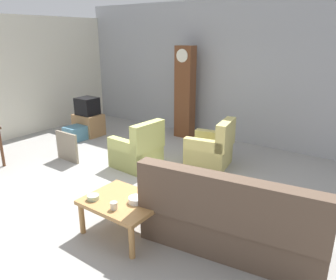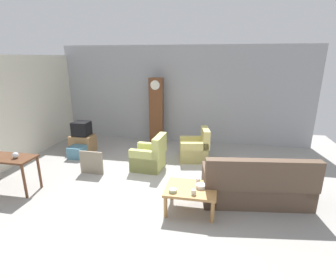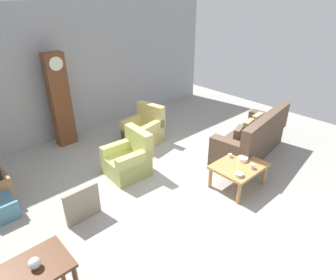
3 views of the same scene
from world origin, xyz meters
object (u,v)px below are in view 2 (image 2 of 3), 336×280
Objects in this scene: glass_dome_cloche at (15,155)px; framed_picture_leaning at (91,163)px; tv_stand_cabinet at (83,143)px; cup_blue_rimmed at (198,180)px; tv_crt at (82,129)px; bowl_shallow_green at (173,190)px; storage_box_blue at (77,152)px; cup_cream_tall at (194,192)px; grandfather_clock at (157,111)px; bowl_white_stacked at (201,186)px; coffee_table_wood at (191,191)px; armchair_olive_near at (150,158)px; cup_white_porcelain at (211,181)px; armchair_olive_far at (195,149)px; couch_floral at (256,187)px; console_table_dark at (5,162)px.

framed_picture_leaning is at bearing 46.89° from glass_dome_cloche.
cup_blue_rimmed reaches higher than tv_stand_cabinet.
tv_crt is 3.13× the size of bowl_shallow_green.
tv_stand_cabinet is 0.48m from storage_box_blue.
cup_cream_tall reaches higher than cup_blue_rimmed.
glass_dome_cloche reaches higher than cup_blue_rimmed.
glass_dome_cloche is at bearing -118.27° from grandfather_clock.
glass_dome_cloche is at bearing -179.28° from bowl_white_stacked.
tv_crt reaches higher than coffee_table_wood.
bowl_white_stacked is (1.46, -1.71, 0.19)m from armchair_olive_near.
bowl_shallow_green is at bearing -40.19° from tv_stand_cabinet.
glass_dome_cloche is (-2.10, -3.91, -0.25)m from grandfather_clock.
bowl_shallow_green is at bearing -3.53° from glass_dome_cloche.
cup_white_porcelain is (1.63, -1.48, 0.20)m from armchair_olive_near.
framed_picture_leaning is 1.38m from storage_box_blue.
armchair_olive_near is at bearing -19.62° from tv_crt.
armchair_olive_far is 10.00× the size of cup_cream_tall.
grandfather_clock is 4.30m from bowl_white_stacked.
bowl_white_stacked is at bearing 15.07° from coffee_table_wood.
cup_cream_tall is at bearing -3.46° from glass_dome_cloche.
couch_floral reaches higher than cup_blue_rimmed.
armchair_olive_far is 2.08m from grandfather_clock.
grandfather_clock is at bearing 61.73° from glass_dome_cloche.
cup_cream_tall is (-1.17, -0.75, 0.16)m from couch_floral.
console_table_dark is at bearing -121.70° from grandfather_clock.
armchair_olive_near and armchair_olive_far have the same top height.
cup_blue_rimmed is (-0.25, 0.01, -0.00)m from cup_white_porcelain.
armchair_olive_near is at bearing 116.17° from bowl_shallow_green.
console_table_dark is at bearing 176.52° from bowl_shallow_green.
bowl_white_stacked is (3.82, -2.56, 0.23)m from tv_stand_cabinet.
glass_dome_cloche reaches higher than tv_stand_cabinet.
cup_blue_rimmed is at bearing -31.70° from tv_stand_cabinet.
grandfather_clock is (-0.33, 2.15, 0.80)m from armchair_olive_near.
armchair_olive_near is 1.92× the size of tv_crt.
console_table_dark is 10.14× the size of glass_dome_cloche.
armchair_olive_far is (1.11, 0.88, 0.00)m from armchair_olive_near.
coffee_table_wood is 0.74× the size of console_table_dark.
glass_dome_cloche is (-2.43, -1.76, 0.54)m from armchair_olive_near.
cup_cream_tall reaches higher than cup_white_porcelain.
framed_picture_leaning is at bearing 39.49° from console_table_dark.
armchair_olive_far is 3.45m from storage_box_blue.
cup_blue_rimmed is at bearing 69.98° from coffee_table_wood.
armchair_olive_far reaches higher than cup_cream_tall.
glass_dome_cloche is (-3.71, -0.00, 0.45)m from coffee_table_wood.
framed_picture_leaning reaches higher than bowl_shallow_green.
couch_floral is at bearing -18.52° from storage_box_blue.
tv_stand_cabinet is at bearing 139.81° from bowl_shallow_green.
couch_floral is 2.29× the size of coffee_table_wood.
bowl_shallow_green is at bearing -152.12° from bowl_white_stacked.
cup_cream_tall is (0.24, -2.87, 0.21)m from armchair_olive_far.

